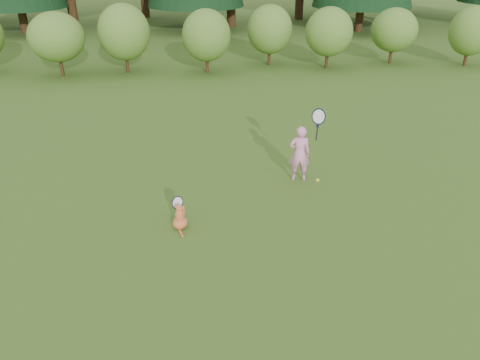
{
  "coord_description": "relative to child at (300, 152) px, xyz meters",
  "views": [
    {
      "loc": [
        -0.86,
        -7.66,
        5.02
      ],
      "look_at": [
        0.2,
        0.8,
        0.7
      ],
      "focal_mm": 35.0,
      "sensor_mm": 36.0,
      "label": 1
    }
  ],
  "objects": [
    {
      "name": "child",
      "position": [
        0.0,
        0.0,
        0.0
      ],
      "size": [
        0.77,
        0.5,
        2.0
      ],
      "rotation": [
        0.0,
        0.0,
        2.99
      ],
      "color": "pink",
      "rests_on": "ground"
    },
    {
      "name": "cat",
      "position": [
        -2.82,
        -1.74,
        -0.44
      ],
      "size": [
        0.43,
        0.68,
        0.69
      ],
      "rotation": [
        0.0,
        0.0,
        -0.21
      ],
      "color": "#C85426",
      "rests_on": "ground"
    },
    {
      "name": "shrub_row",
      "position": [
        -1.76,
        10.97,
        0.7
      ],
      "size": [
        28.0,
        3.0,
        2.8
      ],
      "primitive_type": null,
      "color": "#486920",
      "rests_on": "ground"
    },
    {
      "name": "ground",
      "position": [
        -1.76,
        -2.03,
        -0.7
      ],
      "size": [
        100.0,
        100.0,
        0.0
      ],
      "primitive_type": "plane",
      "color": "#2D4D15",
      "rests_on": "ground"
    },
    {
      "name": "tennis_ball",
      "position": [
        -0.16,
        -1.98,
        0.29
      ],
      "size": [
        0.07,
        0.07,
        0.07
      ],
      "color": "#CFDA19",
      "rests_on": "ground"
    }
  ]
}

